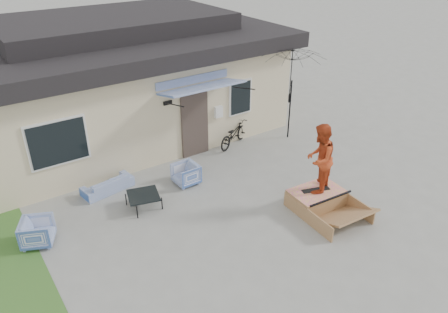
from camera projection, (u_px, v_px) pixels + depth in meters
ground at (256, 235)px, 10.51m from camera, size 90.00×90.00×0.00m
grass_strip at (11, 273)px, 9.36m from camera, size 1.40×8.00×0.01m
house at (119, 75)px, 15.38m from camera, size 10.80×8.49×4.10m
loveseat at (107, 182)px, 12.14m from camera, size 1.51×0.65×0.57m
armchair_left at (37, 231)px, 10.09m from camera, size 0.89×0.91×0.72m
armchair_right at (186, 173)px, 12.47m from camera, size 0.64×0.68×0.69m
coffee_table at (144, 201)px, 11.48m from camera, size 0.98×0.98×0.39m
bicycle at (234, 131)px, 14.60m from camera, size 1.69×1.14×1.02m
patio_umbrella at (291, 90)px, 14.56m from camera, size 2.49×2.37×2.20m
skate_ramp at (316, 198)px, 11.52m from camera, size 1.52×1.95×0.46m
skateboard at (316, 189)px, 11.44m from camera, size 0.79×0.43×0.05m
skater at (320, 158)px, 10.98m from camera, size 1.14×1.06×1.87m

